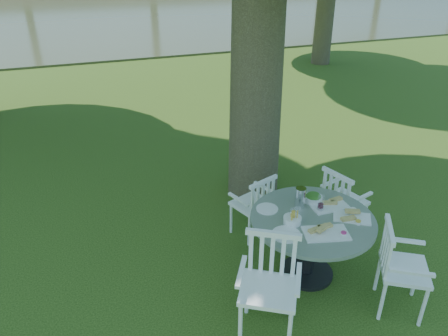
# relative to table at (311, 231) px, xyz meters

# --- Properties ---
(ground) EXTENTS (140.00, 140.00, 0.00)m
(ground) POSITION_rel_table_xyz_m (-0.58, 0.90, -0.57)
(ground) COLOR #1E390C
(ground) RESTS_ON ground
(table) EXTENTS (1.27, 1.27, 0.73)m
(table) POSITION_rel_table_xyz_m (0.00, 0.00, 0.00)
(table) COLOR black
(table) RESTS_ON ground
(chair_ne) EXTENTS (0.53, 0.55, 0.88)m
(chair_ne) POSITION_rel_table_xyz_m (0.67, 0.52, -0.05)
(chair_ne) COLOR white
(chair_ne) RESTS_ON ground
(chair_nw) EXTENTS (0.53, 0.51, 0.82)m
(chair_nw) POSITION_rel_table_xyz_m (-0.27, 0.81, -0.09)
(chair_nw) COLOR white
(chair_nw) RESTS_ON ground
(chair_sw) EXTENTS (0.66, 0.65, 0.98)m
(chair_sw) POSITION_rel_table_xyz_m (-0.68, -0.50, 0.00)
(chair_sw) COLOR white
(chair_sw) RESTS_ON ground
(chair_se) EXTENTS (0.61, 0.62, 0.92)m
(chair_se) POSITION_rel_table_xyz_m (0.53, -0.66, -0.03)
(chair_se) COLOR white
(chair_se) RESTS_ON ground
(tableware) EXTENTS (1.13, 0.86, 0.22)m
(tableware) POSITION_rel_table_xyz_m (-0.01, 0.05, 0.20)
(tableware) COLOR white
(tableware) RESTS_ON table
(river) EXTENTS (100.00, 28.00, 0.12)m
(river) POSITION_rel_table_xyz_m (-0.58, 23.90, -0.57)
(river) COLOR #393D24
(river) RESTS_ON ground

